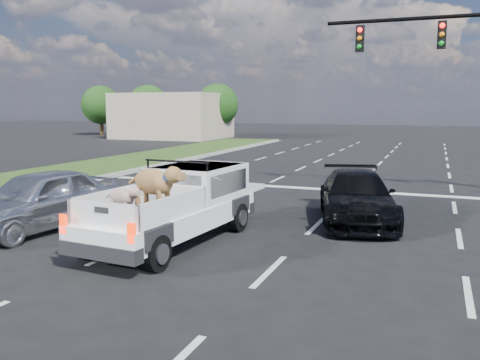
# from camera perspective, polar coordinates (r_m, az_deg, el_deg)

# --- Properties ---
(ground) EXTENTS (160.00, 160.00, 0.00)m
(ground) POSITION_cam_1_polar(r_m,az_deg,el_deg) (10.56, -5.85, -9.07)
(ground) COLOR black
(ground) RESTS_ON ground
(road_markings) EXTENTS (17.75, 60.00, 0.01)m
(road_markings) POSITION_cam_1_polar(r_m,az_deg,el_deg) (16.50, 4.55, -2.70)
(road_markings) COLOR silver
(road_markings) RESTS_ON ground
(curb_left) EXTENTS (0.15, 60.00, 0.14)m
(curb_left) POSITION_cam_1_polar(r_m,az_deg,el_deg) (20.50, -20.97, -0.89)
(curb_left) COLOR #9C988F
(curb_left) RESTS_ON ground
(building_left) EXTENTS (10.00, 8.00, 4.40)m
(building_left) POSITION_cam_1_polar(r_m,az_deg,el_deg) (51.27, -7.58, 7.16)
(building_left) COLOR tan
(building_left) RESTS_ON ground
(tree_far_a) EXTENTS (4.20, 4.20, 5.40)m
(tree_far_a) POSITION_cam_1_polar(r_m,az_deg,el_deg) (58.34, -15.37, 8.13)
(tree_far_a) COLOR #332114
(tree_far_a) RESTS_ON ground
(tree_far_b) EXTENTS (4.20, 4.20, 5.40)m
(tree_far_b) POSITION_cam_1_polar(r_m,az_deg,el_deg) (55.00, -10.28, 8.30)
(tree_far_b) COLOR #332114
(tree_far_b) RESTS_ON ground
(tree_far_c) EXTENTS (4.20, 4.20, 5.40)m
(tree_far_c) POSITION_cam_1_polar(r_m,az_deg,el_deg) (51.29, -2.55, 8.43)
(tree_far_c) COLOR #332114
(tree_far_c) RESTS_ON ground
(pickup_truck) EXTENTS (2.28, 5.23, 1.91)m
(pickup_truck) POSITION_cam_1_polar(r_m,az_deg,el_deg) (11.86, -7.15, -2.66)
(pickup_truck) COLOR black
(pickup_truck) RESTS_ON ground
(silver_sedan) EXTENTS (2.39, 4.76, 1.56)m
(silver_sedan) POSITION_cam_1_polar(r_m,az_deg,el_deg) (13.97, -21.60, -2.05)
(silver_sedan) COLOR silver
(silver_sedan) RESTS_ON ground
(black_coupe) EXTENTS (2.98, 5.03, 1.37)m
(black_coupe) POSITION_cam_1_polar(r_m,az_deg,el_deg) (14.31, 12.95, -1.83)
(black_coupe) COLOR black
(black_coupe) RESTS_ON ground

